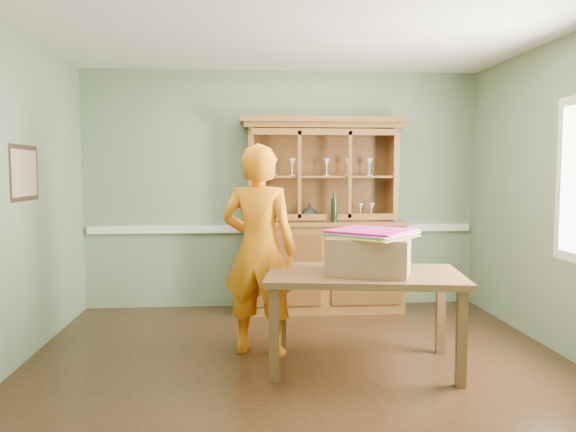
{
  "coord_description": "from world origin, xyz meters",
  "views": [
    {
      "loc": [
        -0.44,
        -4.45,
        1.57
      ],
      "look_at": [
        -0.06,
        0.4,
        1.18
      ],
      "focal_mm": 35.0,
      "sensor_mm": 36.0,
      "label": 1
    }
  ],
  "objects": [
    {
      "name": "floor",
      "position": [
        0.0,
        0.0,
        0.0
      ],
      "size": [
        4.5,
        4.5,
        0.0
      ],
      "primitive_type": "plane",
      "color": "#3E2314",
      "rests_on": "ground"
    },
    {
      "name": "ceiling",
      "position": [
        0.0,
        0.0,
        2.7
      ],
      "size": [
        4.5,
        4.5,
        0.0
      ],
      "primitive_type": "plane",
      "rotation": [
        3.14,
        0.0,
        0.0
      ],
      "color": "white",
      "rests_on": "wall_back"
    },
    {
      "name": "wall_back",
      "position": [
        0.0,
        2.0,
        1.35
      ],
      "size": [
        4.5,
        0.0,
        4.5
      ],
      "primitive_type": "plane",
      "rotation": [
        1.57,
        0.0,
        0.0
      ],
      "color": "gray",
      "rests_on": "floor"
    },
    {
      "name": "wall_left",
      "position": [
        -2.25,
        0.0,
        1.35
      ],
      "size": [
        0.0,
        4.0,
        4.0
      ],
      "primitive_type": "plane",
      "rotation": [
        1.57,
        0.0,
        1.57
      ],
      "color": "gray",
      "rests_on": "floor"
    },
    {
      "name": "wall_right",
      "position": [
        2.25,
        0.0,
        1.35
      ],
      "size": [
        0.0,
        4.0,
        4.0
      ],
      "primitive_type": "plane",
      "rotation": [
        1.57,
        0.0,
        -1.57
      ],
      "color": "gray",
      "rests_on": "floor"
    },
    {
      "name": "wall_front",
      "position": [
        0.0,
        -2.0,
        1.35
      ],
      "size": [
        4.5,
        0.0,
        4.5
      ],
      "primitive_type": "plane",
      "rotation": [
        -1.57,
        0.0,
        0.0
      ],
      "color": "gray",
      "rests_on": "floor"
    },
    {
      "name": "chair_rail",
      "position": [
        0.0,
        1.98,
        0.9
      ],
      "size": [
        4.41,
        0.05,
        0.08
      ],
      "primitive_type": "cube",
      "color": "white",
      "rests_on": "wall_back"
    },
    {
      "name": "framed_map",
      "position": [
        -2.23,
        0.3,
        1.55
      ],
      "size": [
        0.03,
        0.6,
        0.46
      ],
      "color": "#352115",
      "rests_on": "wall_left"
    },
    {
      "name": "china_hutch",
      "position": [
        0.43,
        1.76,
        0.76
      ],
      "size": [
        1.83,
        0.6,
        2.15
      ],
      "color": "brown",
      "rests_on": "floor"
    },
    {
      "name": "dining_table",
      "position": [
        0.51,
        -0.11,
        0.67
      ],
      "size": [
        1.65,
        1.13,
        0.76
      ],
      "rotation": [
        0.0,
        0.0,
        -0.15
      ],
      "color": "brown",
      "rests_on": "floor"
    },
    {
      "name": "cardboard_box",
      "position": [
        0.54,
        -0.15,
        0.91
      ],
      "size": [
        0.75,
        0.67,
        0.29
      ],
      "primitive_type": "cube",
      "rotation": [
        0.0,
        0.0,
        -0.35
      ],
      "color": "#9D6F51",
      "rests_on": "dining_table"
    },
    {
      "name": "kite_stack",
      "position": [
        0.57,
        -0.11,
        1.08
      ],
      "size": [
        0.8,
        0.8,
        0.05
      ],
      "rotation": [
        0.0,
        0.0,
        0.83
      ],
      "color": "#F5A31F",
      "rests_on": "cardboard_box"
    },
    {
      "name": "person",
      "position": [
        -0.32,
        0.29,
        0.9
      ],
      "size": [
        0.75,
        0.61,
        1.79
      ],
      "primitive_type": "imported",
      "rotation": [
        0.0,
        0.0,
        2.83
      ],
      "color": "orange",
      "rests_on": "floor"
    }
  ]
}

